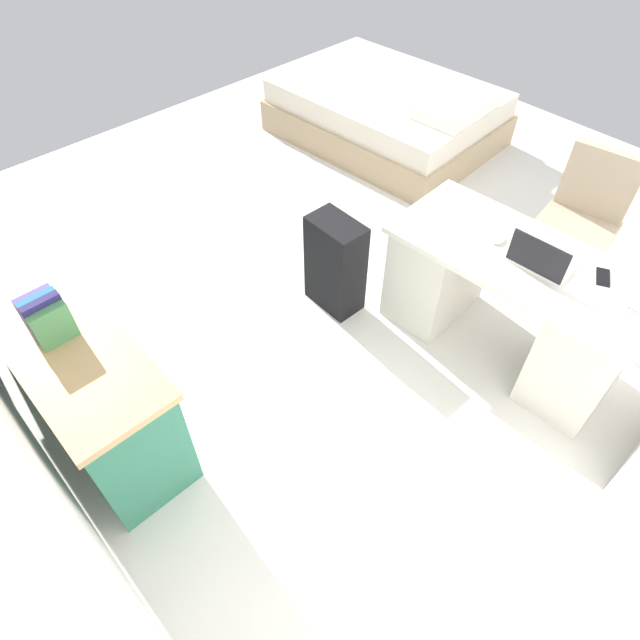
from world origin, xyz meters
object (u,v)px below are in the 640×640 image
object	(u,v)px
office_chair	(574,232)
computer_mouse	(499,239)
bed	(388,113)
laptop	(540,260)
desk	(508,302)
cell_phone_near_laptop	(603,277)
credenza	(64,357)
suitcase_black	(335,265)

from	to	relation	value
office_chair	computer_mouse	distance (m)	0.88
bed	laptop	distance (m)	2.74
desk	computer_mouse	bearing A→B (deg)	-2.14
office_chair	laptop	xyz separation A→B (m)	(-0.15, 0.84, 0.35)
office_chair	cell_phone_near_laptop	size ratio (longest dim) A/B	6.91
credenza	bed	size ratio (longest dim) A/B	0.91
desk	laptop	distance (m)	0.41
desk	office_chair	xyz separation A→B (m)	(0.05, -0.82, 0.04)
credenza	suitcase_black	xyz separation A→B (m)	(-0.43, -1.61, -0.04)
computer_mouse	laptop	bearing A→B (deg)	170.98
desk	bed	distance (m)	2.60
credenza	cell_phone_near_laptop	xyz separation A→B (m)	(-1.76, -2.23, 0.36)
computer_mouse	cell_phone_near_laptop	xyz separation A→B (m)	(-0.54, -0.15, -0.01)
computer_mouse	cell_phone_near_laptop	distance (m)	0.56
cell_phone_near_laptop	laptop	bearing A→B (deg)	4.90
credenza	computer_mouse	bearing A→B (deg)	-120.33
credenza	computer_mouse	world-z (taller)	computer_mouse
bed	computer_mouse	distance (m)	2.50
laptop	computer_mouse	world-z (taller)	laptop
office_chair	bed	size ratio (longest dim) A/B	0.47
office_chair	credenza	size ratio (longest dim) A/B	0.52
bed	office_chair	bearing A→B (deg)	164.74
credenza	laptop	xyz separation A→B (m)	(-1.48, -2.06, 0.40)
office_chair	bed	world-z (taller)	office_chair
laptop	cell_phone_near_laptop	world-z (taller)	laptop
credenza	cell_phone_near_laptop	size ratio (longest dim) A/B	13.24
desk	cell_phone_near_laptop	world-z (taller)	cell_phone_near_laptop
office_chair	computer_mouse	xyz separation A→B (m)	(0.12, 0.81, 0.32)
credenza	cell_phone_near_laptop	world-z (taller)	credenza
office_chair	credenza	world-z (taller)	office_chair
bed	cell_phone_near_laptop	world-z (taller)	cell_phone_near_laptop
bed	computer_mouse	bearing A→B (deg)	145.39
laptop	suitcase_black	bearing A→B (deg)	23.31
suitcase_black	computer_mouse	xyz separation A→B (m)	(-0.79, -0.48, 0.41)
desk	suitcase_black	world-z (taller)	desk
office_chair	suitcase_black	xyz separation A→B (m)	(0.90, 1.29, -0.09)
bed	credenza	bearing A→B (deg)	102.94
suitcase_black	cell_phone_near_laptop	xyz separation A→B (m)	(-1.32, -0.63, 0.40)
desk	laptop	bearing A→B (deg)	167.08
bed	cell_phone_near_laptop	bearing A→B (deg)	153.97
laptop	computer_mouse	size ratio (longest dim) A/B	3.21
credenza	suitcase_black	world-z (taller)	credenza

